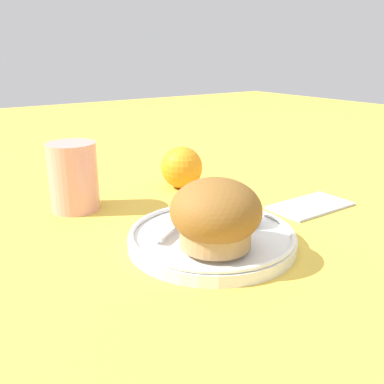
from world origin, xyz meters
TOP-DOWN VIEW (x-y plane):
  - ground_plane at (0.00, 0.00)m, footprint 3.00×3.00m
  - plate at (0.01, -0.03)m, footprint 0.20×0.20m
  - muffin at (-0.02, -0.06)m, footprint 0.10×0.10m
  - cream_ramekin at (0.06, -0.02)m, footprint 0.05×0.05m
  - berry_pair at (0.02, 0.00)m, footprint 0.03×0.01m
  - butter_knife at (-0.00, 0.02)m, footprint 0.14×0.10m
  - orange_fruit at (0.10, 0.18)m, footprint 0.07×0.07m
  - juice_glass at (-0.08, 0.19)m, footprint 0.07×0.07m
  - folded_napkin at (0.21, -0.01)m, footprint 0.12×0.07m

SIDE VIEW (x-z plane):
  - ground_plane at x=0.00m, z-range 0.00..0.00m
  - folded_napkin at x=0.21m, z-range 0.00..0.01m
  - plate at x=0.01m, z-range 0.00..0.02m
  - butter_knife at x=0.00m, z-range 0.02..0.02m
  - berry_pair at x=0.02m, z-range 0.02..0.03m
  - cream_ramekin at x=0.06m, z-range 0.02..0.04m
  - orange_fruit at x=0.10m, z-range 0.00..0.07m
  - juice_glass at x=-0.08m, z-range 0.00..0.10m
  - muffin at x=-0.02m, z-range 0.02..0.09m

